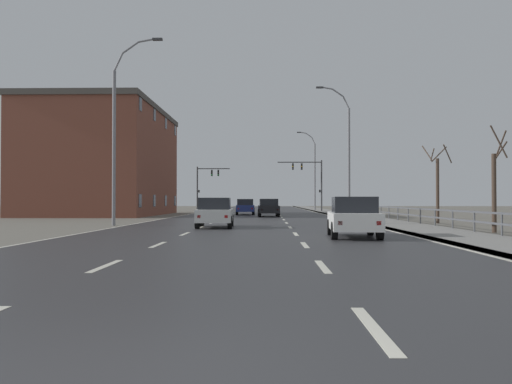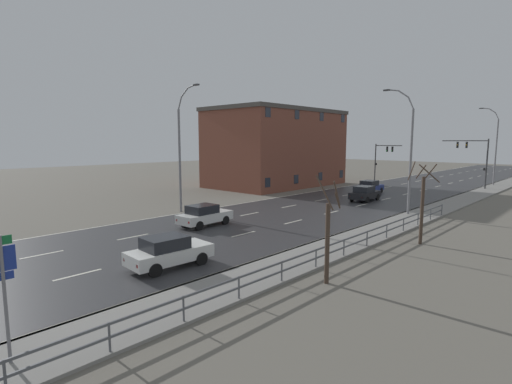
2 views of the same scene
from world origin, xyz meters
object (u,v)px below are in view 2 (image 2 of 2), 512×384
(car_distant, at_px, (365,193))
(car_near_right, at_px, (370,187))
(traffic_signal_right, at_px, (476,154))
(car_mid_centre, at_px, (204,215))
(street_lamp_midground, at_px, (409,154))
(traffic_signal_left, at_px, (382,156))
(highway_sign, at_px, (4,284))
(brick_building, at_px, (277,148))
(street_lamp_distant, at_px, (495,147))
(car_near_left, at_px, (169,251))
(street_lamp_left_bank, at_px, (181,152))

(car_distant, bearing_deg, car_near_right, 109.57)
(traffic_signal_right, height_order, car_mid_centre, traffic_signal_right)
(street_lamp_midground, xyz_separation_m, traffic_signal_left, (-14.29, 25.51, -1.20))
(highway_sign, bearing_deg, brick_building, 120.90)
(street_lamp_distant, xyz_separation_m, car_near_left, (-2.99, -51.60, -4.50))
(car_near_right, distance_m, car_near_left, 32.37)
(street_lamp_distant, xyz_separation_m, traffic_signal_right, (-0.89, -5.97, -0.85))
(traffic_signal_left, distance_m, car_mid_centre, 40.30)
(brick_building, bearing_deg, street_lamp_left_bank, -70.82)
(car_near_left, relative_size, car_mid_centre, 1.01)
(traffic_signal_right, bearing_deg, car_distant, -105.26)
(highway_sign, height_order, brick_building, brick_building)
(car_mid_centre, distance_m, brick_building, 27.86)
(car_distant, distance_m, car_near_left, 26.34)
(street_lamp_distant, distance_m, car_near_left, 51.88)
(car_distant, bearing_deg, street_lamp_midground, -39.41)
(street_lamp_left_bank, height_order, car_distant, street_lamp_left_bank)
(traffic_signal_right, bearing_deg, street_lamp_left_bank, -111.10)
(street_lamp_midground, bearing_deg, car_near_right, 129.30)
(car_near_left, bearing_deg, traffic_signal_left, 106.98)
(traffic_signal_left, bearing_deg, highway_sign, -74.44)
(street_lamp_distant, relative_size, brick_building, 0.57)
(street_lamp_left_bank, relative_size, traffic_signal_left, 1.86)
(street_lamp_midground, relative_size, street_lamp_left_bank, 0.98)
(street_lamp_distant, relative_size, car_near_right, 2.60)
(highway_sign, height_order, car_distant, highway_sign)
(street_lamp_left_bank, relative_size, traffic_signal_right, 1.66)
(street_lamp_distant, height_order, street_lamp_left_bank, street_lamp_distant)
(brick_building, bearing_deg, car_mid_centre, -60.90)
(street_lamp_midground, bearing_deg, highway_sign, -88.10)
(street_lamp_left_bank, relative_size, highway_sign, 2.91)
(brick_building, bearing_deg, traffic_signal_left, 62.89)
(highway_sign, height_order, car_mid_centre, highway_sign)
(street_lamp_midground, height_order, traffic_signal_right, street_lamp_midground)
(car_distant, relative_size, car_mid_centre, 1.00)
(highway_sign, bearing_deg, street_lamp_midground, 91.90)
(highway_sign, distance_m, brick_building, 45.57)
(street_lamp_left_bank, relative_size, brick_building, 0.56)
(street_lamp_left_bank, xyz_separation_m, highway_sign, (15.79, -17.28, -2.85))
(car_near_left, bearing_deg, car_distant, 100.43)
(street_lamp_midground, distance_m, street_lamp_distant, 30.10)
(traffic_signal_right, height_order, car_near_right, traffic_signal_right)
(car_distant, bearing_deg, brick_building, 160.19)
(street_lamp_midground, bearing_deg, car_mid_centre, -122.16)
(car_distant, height_order, car_near_right, same)
(street_lamp_distant, distance_m, car_mid_centre, 45.56)
(street_lamp_distant, xyz_separation_m, street_lamp_left_bank, (-14.84, -42.14, -0.09))
(street_lamp_left_bank, distance_m, highway_sign, 23.58)
(traffic_signal_right, height_order, car_near_left, traffic_signal_right)
(street_lamp_midground, distance_m, car_distant, 8.86)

